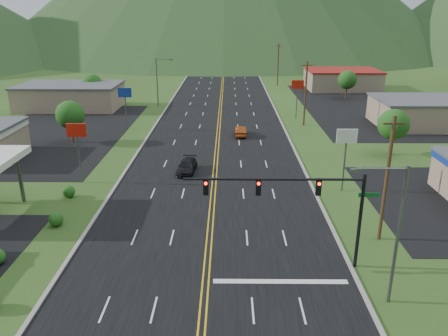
{
  "coord_description": "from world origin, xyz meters",
  "views": [
    {
      "loc": [
        1.47,
        -12.93,
        17.01
      ],
      "look_at": [
        1.13,
        22.05,
        4.5
      ],
      "focal_mm": 35.0,
      "sensor_mm": 36.0,
      "label": 1
    }
  ],
  "objects_px": {
    "traffic_signal": "(303,197)",
    "car_dark_mid": "(187,167)",
    "streetlight_east": "(394,227)",
    "car_red_far": "(241,131)",
    "streetlight_west": "(159,79)"
  },
  "relations": [
    {
      "from": "car_dark_mid",
      "to": "car_red_far",
      "type": "distance_m",
      "value": 16.77
    },
    {
      "from": "traffic_signal",
      "to": "streetlight_east",
      "type": "relative_size",
      "value": 1.46
    },
    {
      "from": "streetlight_east",
      "to": "streetlight_west",
      "type": "bearing_deg",
      "value": 110.86
    },
    {
      "from": "streetlight_east",
      "to": "car_red_far",
      "type": "bearing_deg",
      "value": 101.53
    },
    {
      "from": "car_red_far",
      "to": "traffic_signal",
      "type": "bearing_deg",
      "value": 95.32
    },
    {
      "from": "streetlight_east",
      "to": "streetlight_west",
      "type": "distance_m",
      "value": 64.21
    },
    {
      "from": "streetlight_west",
      "to": "car_red_far",
      "type": "height_order",
      "value": "streetlight_west"
    },
    {
      "from": "streetlight_west",
      "to": "car_dark_mid",
      "type": "xyz_separation_m",
      "value": [
        8.54,
        -36.86,
        -4.51
      ]
    },
    {
      "from": "traffic_signal",
      "to": "streetlight_west",
      "type": "height_order",
      "value": "streetlight_west"
    },
    {
      "from": "streetlight_east",
      "to": "car_dark_mid",
      "type": "height_order",
      "value": "streetlight_east"
    },
    {
      "from": "traffic_signal",
      "to": "car_dark_mid",
      "type": "bearing_deg",
      "value": 116.7
    },
    {
      "from": "streetlight_west",
      "to": "car_dark_mid",
      "type": "height_order",
      "value": "streetlight_west"
    },
    {
      "from": "car_dark_mid",
      "to": "car_red_far",
      "type": "height_order",
      "value": "car_red_far"
    },
    {
      "from": "traffic_signal",
      "to": "streetlight_east",
      "type": "bearing_deg",
      "value": -40.39
    },
    {
      "from": "streetlight_west",
      "to": "car_red_far",
      "type": "distance_m",
      "value": 26.48
    }
  ]
}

